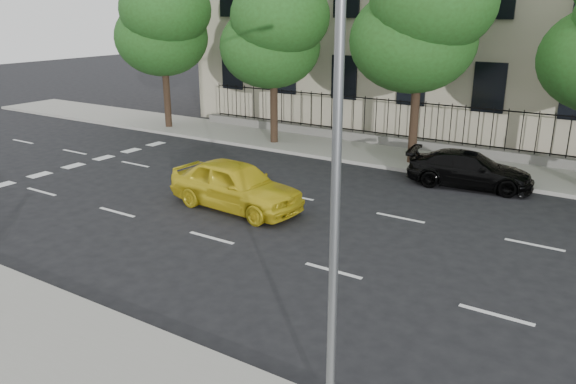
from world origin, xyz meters
name	(u,v)px	position (x,y,z in m)	size (l,w,h in m)	color
ground	(279,314)	(0.00, 0.00, 0.00)	(120.00, 120.00, 0.00)	black
far_sidewalk	(464,166)	(0.00, 14.00, 0.07)	(60.00, 4.00, 0.15)	gray
lane_markings	(371,241)	(0.00, 4.75, 0.01)	(49.60, 4.62, 0.01)	silver
crosswalk	(57,170)	(-14.00, 4.60, 0.01)	(0.50, 12.10, 0.01)	silver
iron_fence	(476,145)	(0.00, 15.70, 0.65)	(30.00, 0.50, 2.20)	slate
street_light	(356,96)	(2.50, -1.77, 5.15)	(0.25, 3.32, 8.05)	slate
tree_a	(164,13)	(-15.96, 13.36, 6.13)	(5.71, 5.31, 9.39)	#382619
tree_b	(276,20)	(-8.96, 13.36, 5.84)	(5.53, 5.12, 8.97)	#382619
tree_c	(424,6)	(-1.96, 13.36, 6.41)	(5.89, 5.50, 9.80)	#382619
yellow_taxi	(236,185)	(-4.96, 4.92, 0.81)	(1.91, 4.74, 1.62)	yellow
black_sedan	(470,170)	(0.88, 11.50, 0.66)	(1.84, 4.52, 1.31)	black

